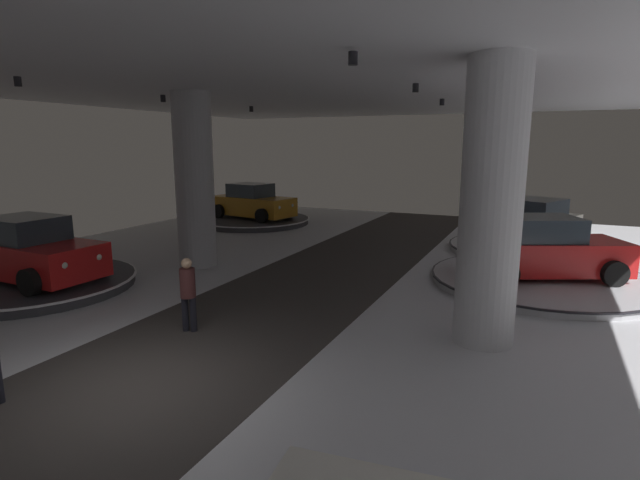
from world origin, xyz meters
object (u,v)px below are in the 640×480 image
at_px(display_car_far_right, 543,250).
at_px(display_platform_deep_right, 531,248).
at_px(display_platform_far_right, 542,280).
at_px(display_platform_mid_left, 34,283).
at_px(display_car_mid_left, 29,251).
at_px(column_left, 195,181).
at_px(column_right, 491,205).
at_px(visitor_walking_near, 188,290).
at_px(display_car_deep_right, 533,225).
at_px(display_car_deep_left, 253,203).
at_px(display_platform_deep_left, 254,220).

height_order(display_car_far_right, display_platform_deep_right, display_car_far_right).
relative_size(display_platform_far_right, display_car_far_right, 1.34).
bearing_deg(display_platform_mid_left, display_car_mid_left, 178.08).
height_order(column_left, display_platform_mid_left, column_left).
relative_size(column_left, display_platform_mid_left, 1.03).
bearing_deg(column_right, display_platform_far_right, 78.10).
bearing_deg(visitor_walking_near, display_car_far_right, 46.06).
bearing_deg(column_right, visitor_walking_near, -160.29).
xyz_separation_m(column_right, display_car_far_right, (1.01, 4.93, -1.75)).
height_order(column_left, display_car_far_right, column_left).
xyz_separation_m(display_car_far_right, display_car_deep_right, (-0.38, 4.46, 0.01)).
bearing_deg(display_platform_deep_right, display_car_deep_right, 65.41).
height_order(column_right, display_car_deep_left, column_right).
bearing_deg(display_car_deep_right, display_car_mid_left, -138.80).
xyz_separation_m(column_right, display_car_deep_right, (0.64, 9.39, -1.74)).
bearing_deg(display_car_mid_left, visitor_walking_near, -6.48).
distance_m(column_right, display_car_mid_left, 11.86).
relative_size(display_platform_far_right, display_platform_mid_left, 1.15).
distance_m(column_left, display_car_deep_right, 12.06).
bearing_deg(display_car_mid_left, display_car_deep_left, 92.82).
height_order(display_platform_far_right, display_platform_deep_left, display_platform_deep_left).
xyz_separation_m(column_left, display_platform_deep_left, (-3.00, 8.09, -2.59)).
bearing_deg(column_right, display_platform_deep_left, 138.63).
height_order(display_platform_mid_left, display_car_deep_left, display_car_deep_left).
distance_m(display_platform_mid_left, display_car_mid_left, 0.89).
bearing_deg(display_car_far_right, display_platform_far_right, 24.97).
height_order(display_car_deep_right, visitor_walking_near, display_car_deep_right).
xyz_separation_m(column_right, display_platform_deep_right, (0.62, 9.36, -2.61)).
bearing_deg(display_car_far_right, display_platform_deep_right, 95.03).
distance_m(display_platform_far_right, display_car_mid_left, 14.21).
xyz_separation_m(column_left, display_car_mid_left, (-2.43, -4.04, -1.70)).
bearing_deg(visitor_walking_near, display_platform_far_right, 45.99).
bearing_deg(visitor_walking_near, display_car_mid_left, 173.52).
distance_m(display_car_far_right, display_platform_mid_left, 14.14).
xyz_separation_m(column_left, visitor_walking_near, (3.52, -4.72, -1.84)).
relative_size(display_platform_far_right, display_platform_deep_left, 1.09).
bearing_deg(display_platform_deep_left, display_car_far_right, -23.80).
xyz_separation_m(display_car_mid_left, display_car_deep_left, (-0.60, 12.14, -0.00)).
xyz_separation_m(display_platform_mid_left, visitor_walking_near, (5.92, -0.67, 0.75)).
bearing_deg(column_left, display_car_deep_left, 110.51).
distance_m(display_platform_far_right, display_car_deep_right, 4.56).
xyz_separation_m(display_car_mid_left, display_platform_deep_left, (-0.57, 12.13, -0.89)).
bearing_deg(display_car_mid_left, column_left, 59.01).
relative_size(display_platform_deep_right, display_car_mid_left, 1.36).
xyz_separation_m(display_platform_deep_right, display_car_mid_left, (-12.28, -10.73, 0.91)).
bearing_deg(column_left, visitor_walking_near, -53.28).
bearing_deg(display_platform_deep_left, display_platform_deep_right, -6.22).
height_order(column_right, display_platform_far_right, column_right).
bearing_deg(display_platform_mid_left, visitor_walking_near, -6.50).
bearing_deg(display_car_deep_right, display_platform_far_right, -84.79).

